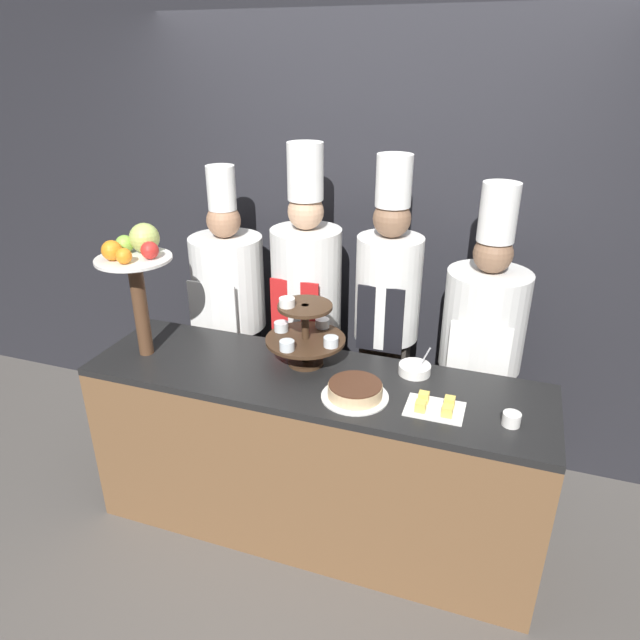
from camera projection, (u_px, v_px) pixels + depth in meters
The scene contains 13 objects.
ground_plane at pixel (293, 567), 2.79m from camera, with size 14.00×14.00×0.00m, color #5B5651.
wall_back at pixel (368, 223), 3.27m from camera, with size 10.00×0.06×2.80m.
buffet_counter at pixel (313, 455), 2.86m from camera, with size 2.19×0.61×0.91m.
tiered_stand at pixel (305, 333), 2.72m from camera, with size 0.39×0.39×0.35m.
fruit_pedestal at pixel (137, 263), 2.71m from camera, with size 0.36×0.36×0.65m.
cake_round at pixel (355, 391), 2.49m from camera, with size 0.30×0.30×0.07m.
cup_white at pixel (511, 419), 2.31m from camera, with size 0.07×0.07×0.05m.
cake_square_tray at pixel (435, 406), 2.41m from camera, with size 0.25×0.18×0.05m.
serving_bowl_far at pixel (415, 369), 2.69m from camera, with size 0.15×0.15×0.15m.
chef_left at pixel (230, 308), 3.35m from camera, with size 0.42×0.42×1.75m.
chef_center_left at pixel (307, 305), 3.17m from camera, with size 0.38×0.38×1.89m.
chef_center_right at pixel (387, 314), 3.03m from camera, with size 0.34×0.34×1.85m.
chef_right at pixel (481, 346), 2.93m from camera, with size 0.41×0.41×1.75m.
Camera 1 is at (0.79, -1.87, 2.27)m, focal length 32.00 mm.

